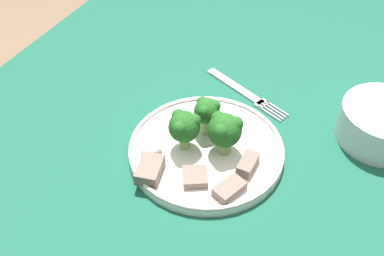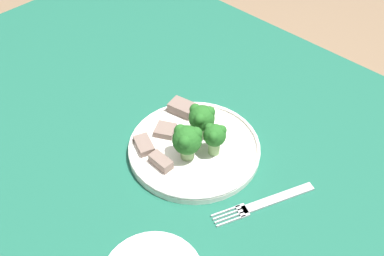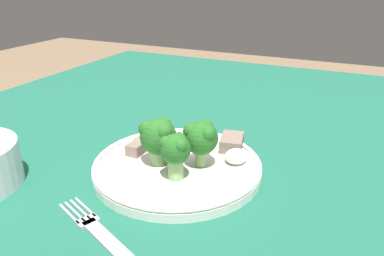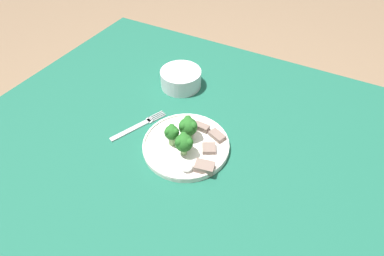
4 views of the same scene
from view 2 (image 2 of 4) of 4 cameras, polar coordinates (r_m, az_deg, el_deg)
name	(u,v)px [view 2 (image 2 of 4)]	position (r m, az deg, el deg)	size (l,w,h in m)	color
table	(165,189)	(0.86, -3.48, -7.69)	(1.33, 0.99, 0.70)	#195642
dinner_plate	(194,148)	(0.80, 0.29, -2.57)	(0.24, 0.24, 0.02)	white
fork	(265,203)	(0.74, 9.26, -9.35)	(0.09, 0.17, 0.00)	#B2B2B7
broccoli_floret_near_rim_left	(187,140)	(0.75, -0.63, -1.53)	(0.05, 0.05, 0.07)	#7FA866
broccoli_floret_center_left	(202,118)	(0.79, 1.24, 1.31)	(0.05, 0.05, 0.07)	#7FA866
broccoli_floret_back_left	(215,136)	(0.76, 2.90, -1.04)	(0.04, 0.04, 0.06)	#7FA866
meat_slice_front_slice	(165,130)	(0.82, -3.42, -0.27)	(0.05, 0.05, 0.01)	#756056
meat_slice_middle_slice	(161,162)	(0.77, -3.97, -4.29)	(0.04, 0.02, 0.02)	#756056
meat_slice_rear_slice	(182,108)	(0.86, -1.24, 2.58)	(0.05, 0.04, 0.02)	#756056
meat_slice_edge_slice	(144,145)	(0.80, -6.11, -2.14)	(0.05, 0.04, 0.01)	#756056
sauce_dollop	(205,113)	(0.85, 1.67, 1.96)	(0.03, 0.03, 0.02)	white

